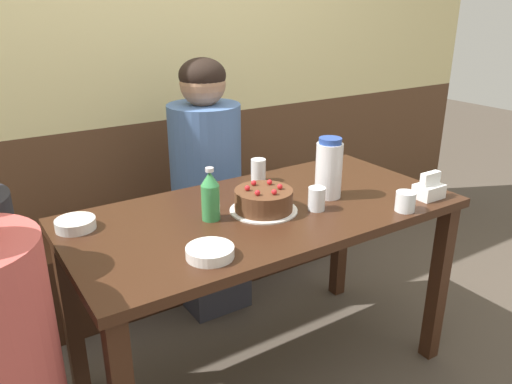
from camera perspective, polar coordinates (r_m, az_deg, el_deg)
ground_plane at (r=2.26m, az=0.90°, el=-19.81°), size 12.00×12.00×0.00m
back_wall at (r=2.66m, az=-12.12°, el=15.66°), size 4.80×0.04×2.50m
bench_seat at (r=2.75m, az=-8.79°, el=-6.62°), size 1.88×0.38×0.43m
dining_table at (r=1.90m, az=1.01°, el=-4.69°), size 1.46×0.71×0.76m
birthday_cake at (r=1.82m, az=0.88°, el=-0.99°), size 0.25×0.25×0.10m
water_pitcher at (r=1.95m, az=8.32°, el=2.68°), size 0.10×0.10×0.24m
soju_bottle at (r=1.74m, az=-5.24°, el=-0.39°), size 0.06×0.06×0.19m
napkin_holder at (r=2.05m, az=19.16°, el=0.36°), size 0.11×0.08×0.11m
bowl_soup_white at (r=1.51m, az=-5.28°, el=-6.85°), size 0.15×0.15×0.03m
bowl_rice_small at (r=1.79m, az=-19.94°, el=-3.46°), size 0.13×0.13×0.04m
glass_water_tall at (r=1.90m, az=16.70°, el=-1.04°), size 0.07×0.07×0.07m
glass_tumbler_short at (r=2.12m, az=0.27°, el=2.49°), size 0.06×0.06×0.10m
glass_shot_small at (r=1.84m, az=6.94°, el=-0.77°), size 0.06×0.06×0.09m
person_grey_tee at (r=2.44m, az=-5.66°, el=0.07°), size 0.34×0.34×1.24m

